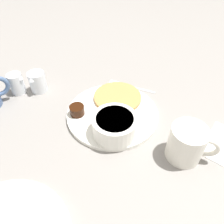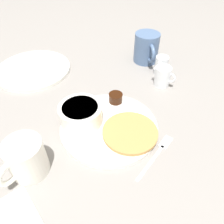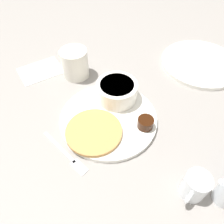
{
  "view_description": "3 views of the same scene",
  "coord_description": "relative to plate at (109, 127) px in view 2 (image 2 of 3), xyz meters",
  "views": [
    {
      "loc": [
        -0.39,
        -0.19,
        0.43
      ],
      "look_at": [
        -0.01,
        -0.01,
        0.03
      ],
      "focal_mm": 35.0,
      "sensor_mm": 36.0,
      "label": 1
    },
    {
      "loc": [
        0.26,
        -0.29,
        0.43
      ],
      "look_at": [
        -0.0,
        0.02,
        0.04
      ],
      "focal_mm": 35.0,
      "sensor_mm": 36.0,
      "label": 2
    },
    {
      "loc": [
        0.23,
        0.27,
        0.45
      ],
      "look_at": [
        0.0,
        0.02,
        0.05
      ],
      "focal_mm": 35.0,
      "sensor_mm": 36.0,
      "label": 3
    }
  ],
  "objects": [
    {
      "name": "ground_plane",
      "position": [
        0.0,
        0.0,
        -0.01
      ],
      "size": [
        4.0,
        4.0,
        0.0
      ],
      "primitive_type": "plane",
      "color": "gray"
    },
    {
      "name": "plate",
      "position": [
        0.0,
        0.0,
        0.0
      ],
      "size": [
        0.25,
        0.25,
        0.01
      ],
      "color": "white",
      "rests_on": "ground_plane"
    },
    {
      "name": "pancake_stack",
      "position": [
        0.06,
        0.01,
        0.01
      ],
      "size": [
        0.14,
        0.14,
        0.01
      ],
      "color": "#B78447",
      "rests_on": "plate"
    },
    {
      "name": "bowl",
      "position": [
        -0.06,
        -0.04,
        0.03
      ],
      "size": [
        0.11,
        0.11,
        0.05
      ],
      "color": "white",
      "rests_on": "plate"
    },
    {
      "name": "syrup_cup",
      "position": [
        -0.05,
        0.08,
        0.02
      ],
      "size": [
        0.04,
        0.04,
        0.03
      ],
      "color": "black",
      "rests_on": "plate"
    },
    {
      "name": "butter_ramekin",
      "position": [
        -0.09,
        -0.03,
        0.02
      ],
      "size": [
        0.05,
        0.05,
        0.04
      ],
      "color": "white",
      "rests_on": "plate"
    },
    {
      "name": "coffee_mug",
      "position": [
        -0.05,
        -0.21,
        0.04
      ],
      "size": [
        0.08,
        0.11,
        0.09
      ],
      "color": "silver",
      "rests_on": "ground_plane"
    },
    {
      "name": "creamer_pitcher_near",
      "position": [
        -0.0,
        0.26,
        0.03
      ],
      "size": [
        0.08,
        0.05,
        0.07
      ],
      "color": "white",
      "rests_on": "ground_plane"
    },
    {
      "name": "creamer_pitcher_far",
      "position": [
        -0.04,
        0.31,
        0.03
      ],
      "size": [
        0.04,
        0.07,
        0.07
      ],
      "color": "white",
      "rests_on": "ground_plane"
    },
    {
      "name": "fork",
      "position": [
        0.14,
        0.02,
        -0.0
      ],
      "size": [
        0.02,
        0.15,
        0.0
      ],
      "color": "silver",
      "rests_on": "ground_plane"
    },
    {
      "name": "second_mug",
      "position": [
        -0.12,
        0.35,
        0.05
      ],
      "size": [
        0.11,
        0.1,
        0.1
      ],
      "color": "slate",
      "rests_on": "ground_plane"
    },
    {
      "name": "far_plate",
      "position": [
        -0.38,
        0.03,
        0.0
      ],
      "size": [
        0.26,
        0.26,
        0.01
      ],
      "color": "white",
      "rests_on": "ground_plane"
    }
  ]
}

